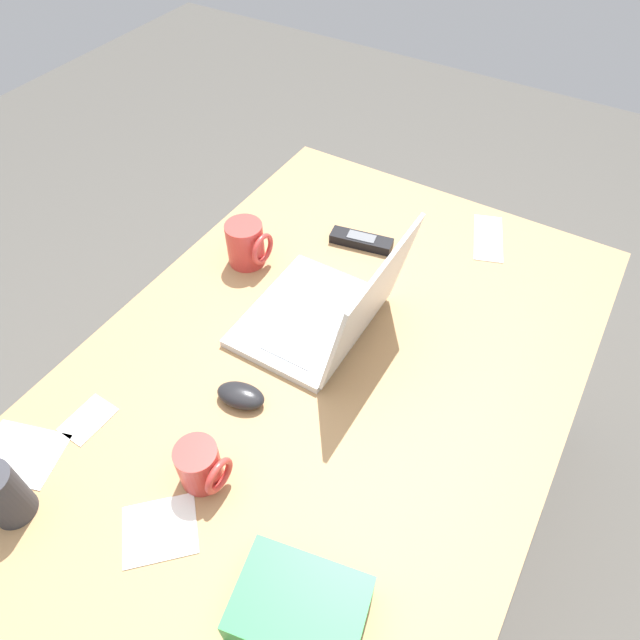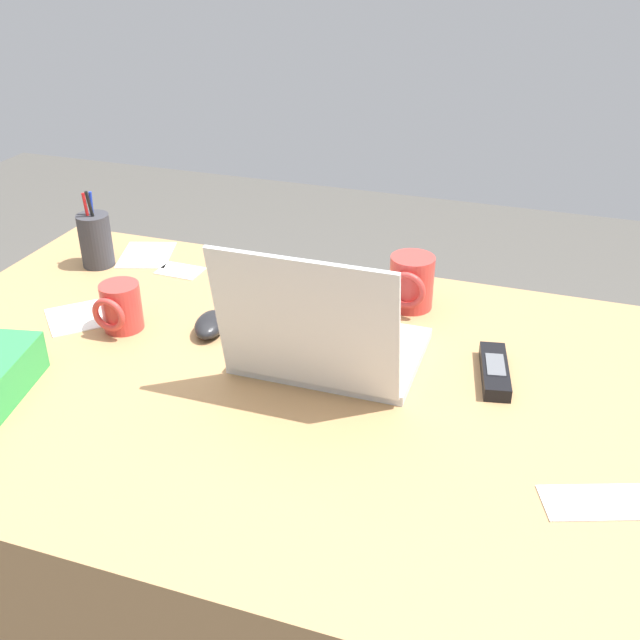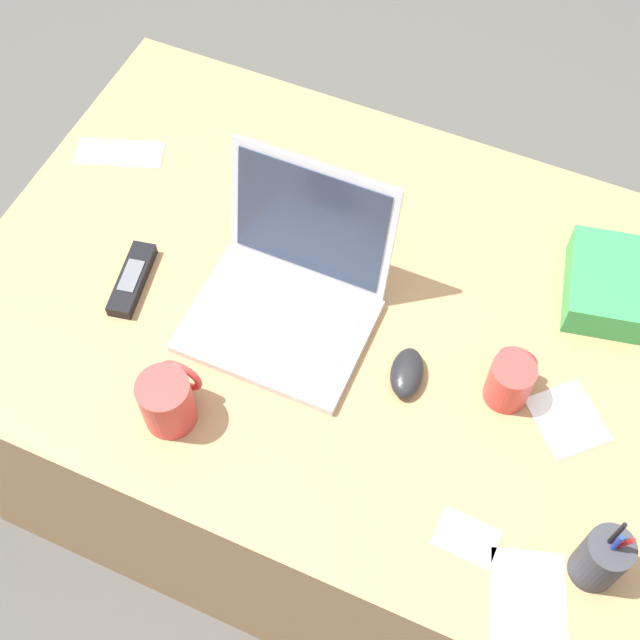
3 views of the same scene
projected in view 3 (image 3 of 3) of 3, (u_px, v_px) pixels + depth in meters
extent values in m
plane|color=#4C4944|center=(343.00, 461.00, 2.19)|extent=(6.00, 6.00, 0.00)
cube|color=#A87C4F|center=(347.00, 397.00, 1.88)|extent=(1.40, 0.95, 0.73)
cube|color=silver|center=(278.00, 326.00, 1.54)|extent=(0.31, 0.24, 0.02)
cube|color=silver|center=(283.00, 314.00, 1.54)|extent=(0.26, 0.12, 0.00)
cube|color=silver|center=(259.00, 357.00, 1.50)|extent=(0.09, 0.05, 0.00)
cube|color=silver|center=(311.00, 220.00, 1.50)|extent=(0.30, 0.06, 0.25)
cube|color=#283347|center=(310.00, 222.00, 1.50)|extent=(0.28, 0.05, 0.22)
ellipsoid|color=black|center=(407.00, 373.00, 1.48)|extent=(0.07, 0.11, 0.04)
cylinder|color=#C63833|center=(510.00, 382.00, 1.44)|extent=(0.08, 0.08, 0.09)
torus|color=#C63833|center=(518.00, 360.00, 1.46)|extent=(0.07, 0.01, 0.07)
cylinder|color=#C63833|center=(167.00, 402.00, 1.41)|extent=(0.09, 0.09, 0.11)
torus|color=#C63833|center=(181.00, 376.00, 1.43)|extent=(0.08, 0.01, 0.08)
cube|color=black|center=(132.00, 280.00, 1.59)|extent=(0.07, 0.16, 0.02)
cube|color=#595B60|center=(131.00, 276.00, 1.58)|extent=(0.04, 0.07, 0.00)
cylinder|color=#333338|center=(601.00, 559.00, 1.27)|extent=(0.07, 0.07, 0.12)
cylinder|color=#1933B2|center=(609.00, 552.00, 1.24)|extent=(0.01, 0.01, 0.15)
cylinder|color=black|center=(605.00, 547.00, 1.24)|extent=(0.01, 0.03, 0.15)
cylinder|color=red|center=(613.00, 549.00, 1.24)|extent=(0.03, 0.02, 0.14)
cube|color=green|center=(606.00, 284.00, 1.56)|extent=(0.17, 0.21, 0.07)
cube|color=white|center=(568.00, 419.00, 1.45)|extent=(0.16, 0.16, 0.00)
cube|color=white|center=(120.00, 153.00, 1.76)|extent=(0.19, 0.13, 0.00)
cube|color=white|center=(467.00, 538.00, 1.35)|extent=(0.10, 0.07, 0.00)
cube|color=white|center=(529.00, 599.00, 1.30)|extent=(0.15, 0.17, 0.00)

